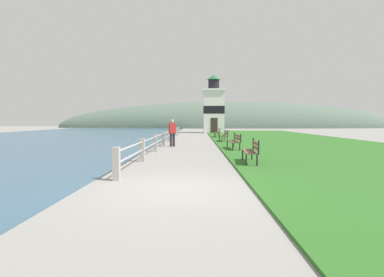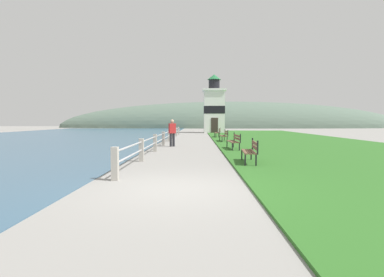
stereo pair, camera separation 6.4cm
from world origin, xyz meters
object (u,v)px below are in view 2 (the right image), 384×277
object	(u,v)px
park_bench_near	(251,150)
park_bench_far	(224,135)
person_strolling	(172,132)
park_bench_by_lighthouse	(218,132)
lighthouse	(214,108)
park_bench_midway	(234,140)

from	to	relation	value
park_bench_near	park_bench_far	xyz separation A→B (m)	(0.04, 11.65, 0.00)
park_bench_far	person_strolling	size ratio (longest dim) A/B	1.10
park_bench_by_lighthouse	person_strolling	bearing A→B (deg)	77.75
lighthouse	person_strolling	xyz separation A→B (m)	(-3.76, -21.45, -2.39)
park_bench_midway	park_bench_by_lighthouse	bearing A→B (deg)	-92.56
park_bench_near	lighthouse	world-z (taller)	lighthouse
park_bench_near	park_bench_far	world-z (taller)	same
park_bench_midway	park_bench_by_lighthouse	distance (m)	12.24
park_bench_near	park_bench_by_lighthouse	bearing A→B (deg)	-85.68
person_strolling	lighthouse	bearing A→B (deg)	-35.01
park_bench_far	park_bench_by_lighthouse	xyz separation A→B (m)	(-0.07, 5.99, -0.00)
park_bench_by_lighthouse	person_strolling	size ratio (longest dim) A/B	1.09
park_bench_by_lighthouse	lighthouse	xyz separation A→B (m)	(0.20, 11.37, 2.77)
park_bench_near	person_strolling	xyz separation A→B (m)	(-3.60, 7.57, 0.39)
park_bench_by_lighthouse	park_bench_far	bearing A→B (deg)	97.93
park_bench_near	park_bench_midway	xyz separation A→B (m)	(0.05, 5.40, 0.00)
park_bench_midway	lighthouse	world-z (taller)	lighthouse
park_bench_by_lighthouse	lighthouse	distance (m)	11.71
park_bench_midway	lighthouse	bearing A→B (deg)	-93.21
lighthouse	person_strolling	world-z (taller)	lighthouse
park_bench_far	person_strolling	distance (m)	5.48
park_bench_far	park_bench_by_lighthouse	world-z (taller)	same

